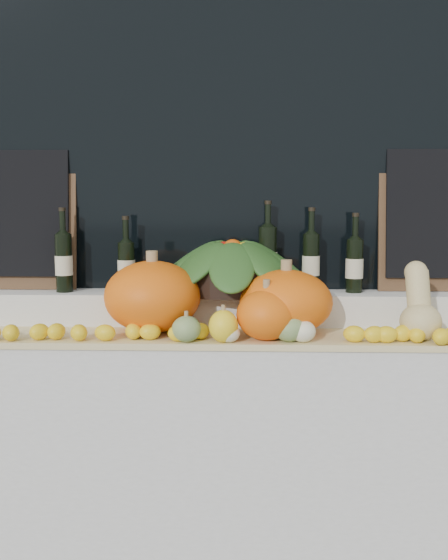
# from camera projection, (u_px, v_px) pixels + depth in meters

# --- Properties ---
(storefront_facade) EXTENTS (7.00, 0.94, 4.50)m
(storefront_facade) POSITION_uv_depth(u_px,v_px,m) (229.00, 39.00, 3.14)
(storefront_facade) COLOR beige
(storefront_facade) RESTS_ON ground
(display_sill) EXTENTS (2.30, 0.55, 0.88)m
(display_sill) POSITION_uv_depth(u_px,v_px,m) (225.00, 436.00, 2.65)
(display_sill) COLOR silver
(display_sill) RESTS_ON ground
(rear_tier) EXTENTS (2.30, 0.25, 0.16)m
(rear_tier) POSITION_uv_depth(u_px,v_px,m) (226.00, 310.00, 2.74)
(rear_tier) COLOR silver
(rear_tier) RESTS_ON display_sill
(straw_bedding) EXTENTS (2.10, 0.32, 0.02)m
(straw_bedding) POSITION_uv_depth(u_px,v_px,m) (224.00, 338.00, 2.47)
(straw_bedding) COLOR tan
(straw_bedding) RESTS_ON display_sill
(pumpkin_left) EXTENTS (0.52, 0.52, 0.29)m
(pumpkin_left) POSITION_uv_depth(u_px,v_px,m) (152.00, 296.00, 2.52)
(pumpkin_left) COLOR orange
(pumpkin_left) RESTS_ON straw_bedding
(pumpkin_right) EXTENTS (0.40, 0.40, 0.26)m
(pumpkin_right) POSITION_uv_depth(u_px,v_px,m) (286.00, 302.00, 2.49)
(pumpkin_right) COLOR orange
(pumpkin_right) RESTS_ON straw_bedding
(pumpkin_center) EXTENTS (0.24, 0.24, 0.19)m
(pumpkin_center) POSITION_uv_depth(u_px,v_px,m) (266.00, 315.00, 2.38)
(pumpkin_center) COLOR orange
(pumpkin_center) RESTS_ON straw_bedding
(butternut_squash) EXTENTS (0.16, 0.21, 0.30)m
(butternut_squash) POSITION_uv_depth(u_px,v_px,m) (419.00, 308.00, 2.40)
(butternut_squash) COLOR #D4BC7D
(butternut_squash) RESTS_ON straw_bedding
(decorative_gourds) EXTENTS (0.54, 0.14, 0.15)m
(decorative_gourds) POSITION_uv_depth(u_px,v_px,m) (246.00, 328.00, 2.35)
(decorative_gourds) COLOR #295E1C
(decorative_gourds) RESTS_ON straw_bedding
(lemon_heap) EXTENTS (2.20, 0.16, 0.06)m
(lemon_heap) POSITION_uv_depth(u_px,v_px,m) (223.00, 333.00, 2.36)
(lemon_heap) COLOR yellow
(lemon_heap) RESTS_ON straw_bedding
(produce_bowl) EXTENTS (0.71, 0.71, 0.24)m
(produce_bowl) POSITION_uv_depth(u_px,v_px,m) (233.00, 266.00, 2.70)
(produce_bowl) COLOR black
(produce_bowl) RESTS_ON rear_tier
(wine_bottle_far_left) EXTENTS (0.08, 0.08, 0.37)m
(wine_bottle_far_left) POSITION_uv_depth(u_px,v_px,m) (64.00, 262.00, 2.71)
(wine_bottle_far_left) COLOR black
(wine_bottle_far_left) RESTS_ON rear_tier
(wine_bottle_near_left) EXTENTS (0.08, 0.08, 0.33)m
(wine_bottle_near_left) POSITION_uv_depth(u_px,v_px,m) (126.00, 266.00, 2.70)
(wine_bottle_near_left) COLOR black
(wine_bottle_near_left) RESTS_ON rear_tier
(wine_bottle_tall) EXTENTS (0.08, 0.08, 0.40)m
(wine_bottle_tall) POSITION_uv_depth(u_px,v_px,m) (268.00, 258.00, 2.72)
(wine_bottle_tall) COLOR black
(wine_bottle_tall) RESTS_ON rear_tier
(wine_bottle_near_right) EXTENTS (0.08, 0.08, 0.37)m
(wine_bottle_near_right) POSITION_uv_depth(u_px,v_px,m) (311.00, 262.00, 2.70)
(wine_bottle_near_right) COLOR black
(wine_bottle_near_right) RESTS_ON rear_tier
(wine_bottle_far_right) EXTENTS (0.08, 0.08, 0.34)m
(wine_bottle_far_right) POSITION_uv_depth(u_px,v_px,m) (354.00, 265.00, 2.69)
(wine_bottle_far_right) COLOR black
(wine_bottle_far_right) RESTS_ON rear_tier
(chalkboard_left) EXTENTS (0.50, 0.10, 0.62)m
(chalkboard_left) POSITION_uv_depth(u_px,v_px,m) (20.00, 217.00, 2.78)
(chalkboard_left) COLOR #4C331E
(chalkboard_left) RESTS_ON rear_tier
(chalkboard_right) EXTENTS (0.50, 0.10, 0.62)m
(chalkboard_right) POSITION_uv_depth(u_px,v_px,m) (437.00, 217.00, 2.72)
(chalkboard_right) COLOR #4C331E
(chalkboard_right) RESTS_ON rear_tier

